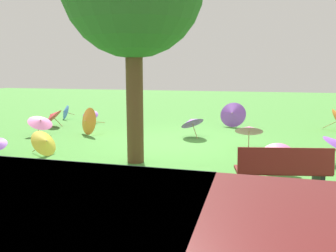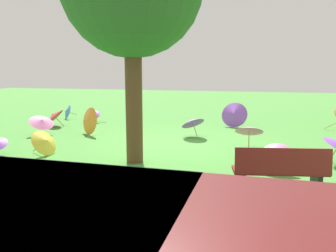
% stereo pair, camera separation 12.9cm
% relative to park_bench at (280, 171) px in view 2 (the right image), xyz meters
% --- Properties ---
extents(ground, '(40.00, 40.00, 0.00)m').
position_rel_park_bench_xyz_m(ground, '(2.62, -3.65, -0.47)').
color(ground, '#478C38').
extents(park_bench, '(1.65, 0.72, 0.90)m').
position_rel_park_bench_xyz_m(park_bench, '(0.00, 0.00, 0.00)').
color(park_bench, maroon).
rests_on(park_bench, ground).
extents(parasol_pink_0, '(1.04, 1.05, 0.69)m').
position_rel_park_bench_xyz_m(parasol_pink_0, '(7.04, -3.98, -0.01)').
color(parasol_pink_0, tan).
rests_on(parasol_pink_0, ground).
extents(parasol_pink_1, '(0.81, 0.76, 0.68)m').
position_rel_park_bench_xyz_m(parasol_pink_1, '(-0.05, -1.41, -0.05)').
color(parasol_pink_1, tan).
rests_on(parasol_pink_1, ground).
extents(parasol_purple_0, '(1.02, 1.01, 0.76)m').
position_rel_park_bench_xyz_m(parasol_purple_0, '(2.23, -4.69, 0.03)').
color(parasol_purple_0, tan).
rests_on(parasol_purple_0, ground).
extents(parasol_red_0, '(0.77, 0.85, 0.72)m').
position_rel_park_bench_xyz_m(parasol_red_0, '(7.51, -5.51, -0.06)').
color(parasol_red_0, tan).
rests_on(parasol_red_0, ground).
extents(parasol_purple_1, '(0.70, 0.69, 0.56)m').
position_rel_park_bench_xyz_m(parasol_purple_1, '(6.46, -6.55, -0.11)').
color(parasol_purple_1, tan).
rests_on(parasol_purple_1, ground).
extents(parasol_blue_1, '(0.64, 0.66, 0.61)m').
position_rel_park_bench_xyz_m(parasol_blue_1, '(7.91, -7.22, -0.16)').
color(parasol_blue_1, tan).
rests_on(parasol_blue_1, ground).
extents(parasol_pink_2, '(0.76, 0.74, 0.76)m').
position_rel_park_bench_xyz_m(parasol_pink_2, '(0.50, -3.57, 0.06)').
color(parasol_pink_2, tan).
rests_on(parasol_pink_2, ground).
extents(parasol_yellow_0, '(0.79, 0.82, 0.68)m').
position_rel_park_bench_xyz_m(parasol_yellow_0, '(5.55, -1.73, -0.13)').
color(parasol_yellow_0, tan).
rests_on(parasol_yellow_0, ground).
extents(parasol_purple_3, '(1.04, 0.90, 0.95)m').
position_rel_park_bench_xyz_m(parasol_purple_3, '(1.02, -6.84, 0.01)').
color(parasol_purple_3, tan).
rests_on(parasol_purple_3, ground).
extents(parasol_orange_2, '(0.90, 0.93, 0.90)m').
position_rel_park_bench_xyz_m(parasol_orange_2, '(5.61, -4.37, -0.01)').
color(parasol_orange_2, tan).
rests_on(parasol_orange_2, ground).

